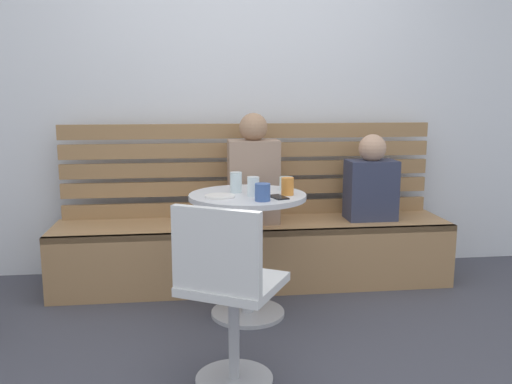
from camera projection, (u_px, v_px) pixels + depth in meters
The scene contains 15 objects.
ground at pixel (283, 367), 2.63m from camera, with size 8.00×8.00×0.00m, color #42424C.
back_wall at pixel (246, 75), 3.97m from camera, with size 5.20×0.10×2.90m, color silver.
booth_bench at pixel (254, 253), 3.76m from camera, with size 2.70×0.52×0.44m.
booth_backrest at pixel (249, 169), 3.90m from camera, with size 2.65×0.04×0.66m.
cafe_table at pixel (248, 231), 3.17m from camera, with size 0.68×0.68×0.74m.
white_chair at pixel (227, 290), 2.37m from camera, with size 0.55×0.55×0.85m.
person_adult at pixel (253, 174), 3.66m from camera, with size 0.34×0.22×0.75m.
person_child_left at pixel (371, 182), 3.78m from camera, with size 0.34×0.22×0.60m.
cup_glass_tall at pixel (236, 182), 3.17m from camera, with size 0.07×0.07×0.12m, color silver.
cup_glass_short at pixel (286, 184), 3.25m from camera, with size 0.08×0.08×0.08m, color silver.
cup_tumbler_orange at pixel (288, 186), 3.09m from camera, with size 0.07×0.07×0.10m, color orange.
cup_water_clear at pixel (253, 186), 3.05m from camera, with size 0.07×0.07×0.11m, color white.
cup_mug_blue at pixel (263, 192), 2.92m from camera, with size 0.08×0.08×0.10m, color #3D5B9E.
plate_small at pixel (220, 196), 3.03m from camera, with size 0.17×0.17×0.01m, color white.
phone_on_table at pixel (278, 197), 3.01m from camera, with size 0.07×0.14×0.01m, color black.
Camera 1 is at (-0.43, -2.40, 1.31)m, focal length 38.00 mm.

